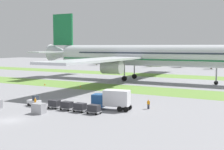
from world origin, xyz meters
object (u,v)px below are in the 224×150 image
cargo_dolly_third (80,107)px  cargo_dolly_fourth (94,109)px  baggage_tug (34,101)px  uld_container_2 (39,108)px  ground_crew_marshaller (35,102)px  cargo_dolly_lead (54,103)px  cargo_dolly_second (67,105)px  ground_crew_loader (148,104)px  taxiway_marker_1 (45,84)px  taxiway_marker_0 (80,86)px  catering_truck (112,99)px  airliner (136,55)px

cargo_dolly_third → cargo_dolly_fourth: bearing=-90.0°
baggage_tug → uld_container_2: bearing=-128.9°
baggage_tug → ground_crew_marshaller: (0.85, -0.68, 0.13)m
cargo_dolly_lead → cargo_dolly_second: (2.90, -0.12, 0.00)m
ground_crew_loader → cargo_dolly_third: bearing=45.6°
ground_crew_loader → taxiway_marker_1: bearing=-18.4°
cargo_dolly_third → taxiway_marker_0: (-18.50, 27.04, -0.69)m
cargo_dolly_fourth → taxiway_marker_0: bearing=40.6°
ground_crew_marshaller → cargo_dolly_fourth: bearing=62.8°
taxiway_marker_1 → baggage_tug: bearing=-52.6°
baggage_tug → uld_container_2: size_ratio=1.33×
baggage_tug → ground_crew_loader: 21.57m
cargo_dolly_fourth → taxiway_marker_0: (-21.40, 27.16, -0.69)m
cargo_dolly_third → cargo_dolly_fourth: 2.90m
taxiway_marker_1 → cargo_dolly_third: bearing=-40.1°
catering_truck → ground_crew_marshaller: (-13.88, -4.46, -1.01)m
cargo_dolly_third → taxiway_marker_1: cargo_dolly_third is taller
ground_crew_loader → taxiway_marker_1: size_ratio=3.21×
ground_crew_marshaller → taxiway_marker_1: bearing=-169.8°
cargo_dolly_fourth → ground_crew_marshaller: ground_crew_marshaller is taller
cargo_dolly_fourth → taxiway_marker_0: 34.59m
taxiway_marker_0 → taxiway_marker_1: size_ratio=0.86×
baggage_tug → cargo_dolly_third: 10.83m
baggage_tug → cargo_dolly_lead: baggage_tug is taller
catering_truck → uld_container_2: catering_truck is taller
baggage_tug → taxiway_marker_0: 27.69m
taxiway_marker_0 → baggage_tug: bearing=-73.9°
cargo_dolly_second → catering_truck: 8.02m
airliner → cargo_dolly_third: bearing=12.4°
cargo_dolly_third → taxiway_marker_1: 38.60m
cargo_dolly_third → ground_crew_marshaller: ground_crew_marshaller is taller
cargo_dolly_lead → taxiway_marker_0: (-12.71, 26.80, -0.69)m
cargo_dolly_second → taxiway_marker_1: (-26.60, 24.76, -0.65)m
cargo_dolly_fourth → ground_crew_loader: 10.41m
ground_crew_loader → taxiway_marker_1: (-38.87, 16.85, -0.67)m
ground_crew_loader → ground_crew_marshaller: bearing=28.1°
taxiway_marker_1 → ground_crew_marshaller: bearing=-52.1°
cargo_dolly_third → uld_container_2: size_ratio=1.13×
cargo_dolly_third → ground_crew_loader: (9.37, 8.03, 0.03)m
cargo_dolly_lead → cargo_dolly_second: size_ratio=1.00×
catering_truck → taxiway_marker_1: 39.32m
taxiway_marker_0 → catering_truck: bearing=-45.5°
baggage_tug → cargo_dolly_second: bearing=-90.0°
airliner → baggage_tug: size_ratio=32.88×
baggage_tug → ground_crew_marshaller: size_ratio=1.52×
ground_crew_marshaller → taxiway_marker_1: 31.82m
cargo_dolly_third → ground_crew_marshaller: size_ratio=1.30×
cargo_dolly_second → airliner: bearing=12.4°
catering_truck → taxiway_marker_1: catering_truck is taller
catering_truck → ground_crew_marshaller: size_ratio=4.15×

